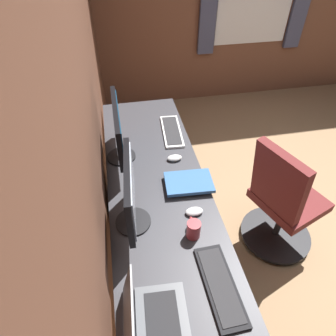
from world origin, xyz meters
The scene contains 13 objects.
wall_back centered at (0.00, 2.00, 1.30)m, with size 5.32×0.10×2.60m, color brown.
desk centered at (-0.07, 1.62, 0.67)m, with size 2.34×0.63×0.73m.
drawer_pedestal centered at (0.09, 1.64, 0.35)m, with size 0.40×0.51×0.69m.
monitor_primary centered at (0.35, 1.82, 0.97)m, with size 0.58×0.20×0.40m.
monitor_secondary centered at (-0.24, 1.80, 0.97)m, with size 0.49×0.20×0.42m.
laptop_leftmost centered at (-0.81, 1.79, 0.78)m, with size 0.36×0.30×0.23m.
keyboard_main centered at (-0.69, 1.44, 0.74)m, with size 0.42×0.15×0.02m.
keyboard_spare centered at (0.58, 1.41, 0.74)m, with size 0.43×0.17×0.02m.
mouse_main centered at (0.25, 1.46, 0.75)m, with size 0.06×0.10×0.03m, color silver.
mouse_spare centered at (-0.24, 1.44, 0.75)m, with size 0.06×0.10×0.03m, color silver.
book_stack_near centered at (-0.01, 1.42, 0.76)m, with size 0.22×0.31×0.05m.
coffee_mug centered at (-0.39, 1.49, 0.78)m, with size 0.12×0.08×0.11m.
office_chair centered at (-0.07, 0.73, 0.46)m, with size 0.56×0.61×0.97m.
Camera 1 is at (-1.30, 1.80, 2.09)m, focal length 31.66 mm.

